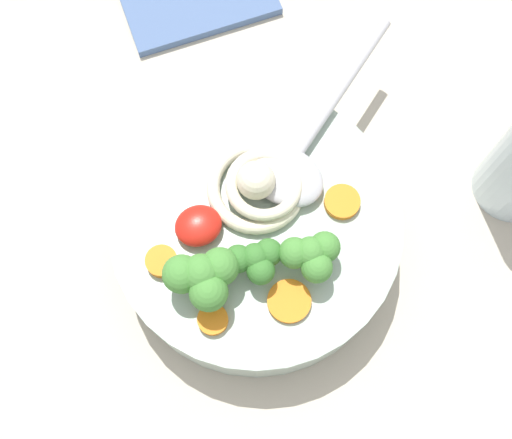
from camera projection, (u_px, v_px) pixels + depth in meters
table_slab at (225, 250)px, 51.77cm from camera, size 94.84×94.84×4.42cm
soup_bowl at (256, 231)px, 47.06cm from camera, size 20.80×20.80×5.41cm
noodle_pile at (258, 185)px, 44.36cm from camera, size 7.75×7.59×3.11cm
soup_spoon at (294, 159)px, 45.16cm from camera, size 16.06×12.61×1.60cm
chili_sauce_dollop at (198, 224)px, 43.69cm from camera, size 3.30×2.97×1.49cm
broccoli_floret_front at (203, 277)px, 40.73cm from camera, size 5.01×4.31×3.96cm
broccoli_floret_rear at (311, 255)px, 41.64cm from camera, size 4.14×3.56×3.27cm
broccoli_floret_far at (256, 260)px, 41.75cm from camera, size 3.73×3.21×2.95cm
carrot_slice_near_spoon at (289, 301)px, 42.53cm from camera, size 2.97×2.97×0.42cm
carrot_slice_center at (342, 202)px, 44.69cm from camera, size 2.54×2.54×0.56cm
carrot_slice_extra_b at (213, 320)px, 42.05cm from camera, size 2.06×2.06×0.59cm
carrot_slice_right at (162, 261)px, 43.23cm from camera, size 2.21×2.21×0.75cm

